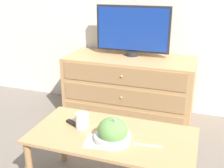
% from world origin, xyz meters
% --- Properties ---
extents(ground_plane, '(12.00, 12.00, 0.00)m').
position_xyz_m(ground_plane, '(0.00, 0.00, 0.00)').
color(ground_plane, '#70665B').
extents(dresser, '(1.30, 0.56, 0.65)m').
position_xyz_m(dresser, '(-0.14, -0.30, 0.32)').
color(dresser, tan).
rests_on(dresser, ground_plane).
extents(tv, '(0.76, 0.13, 0.51)m').
position_xyz_m(tv, '(-0.14, -0.20, 0.91)').
color(tv, '#232328').
rests_on(tv, dresser).
extents(coffee_table, '(1.05, 0.53, 0.46)m').
position_xyz_m(coffee_table, '(0.07, -1.47, 0.40)').
color(coffee_table, tan).
rests_on(coffee_table, ground_plane).
extents(takeout_bowl, '(0.22, 0.22, 0.18)m').
position_xyz_m(takeout_bowl, '(0.10, -1.54, 0.52)').
color(takeout_bowl, silver).
rests_on(takeout_bowl, coffee_table).
extents(drink_cup, '(0.09, 0.09, 0.10)m').
position_xyz_m(drink_cup, '(-0.15, -1.45, 0.51)').
color(drink_cup, '#9E6638').
rests_on(drink_cup, coffee_table).
extents(napkin, '(0.19, 0.19, 0.00)m').
position_xyz_m(napkin, '(0.02, -1.58, 0.46)').
color(napkin, silver).
rests_on(napkin, coffee_table).
extents(knife, '(0.17, 0.03, 0.01)m').
position_xyz_m(knife, '(0.31, -1.53, 0.46)').
color(knife, white).
rests_on(knife, coffee_table).
extents(remote_control, '(0.14, 0.09, 0.02)m').
position_xyz_m(remote_control, '(-0.21, -1.44, 0.47)').
color(remote_control, black).
rests_on(remote_control, coffee_table).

